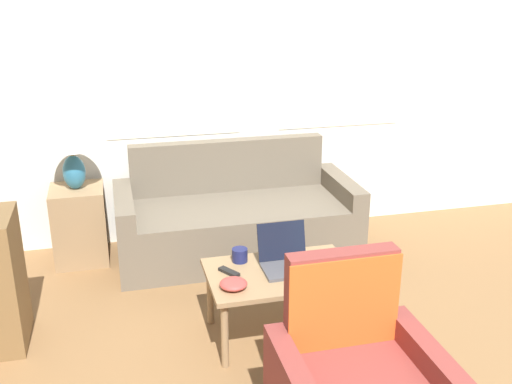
% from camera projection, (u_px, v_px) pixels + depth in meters
% --- Properties ---
extents(wall_back, '(6.77, 0.06, 2.60)m').
position_uv_depth(wall_back, '(269.00, 82.00, 5.01)').
color(wall_back, white).
rests_on(wall_back, ground_plane).
extents(couch, '(1.90, 0.84, 0.87)m').
position_uv_depth(couch, '(236.00, 220.00, 4.88)').
color(couch, '#665B4C').
rests_on(couch, ground_plane).
extents(side_table, '(0.41, 0.41, 0.61)m').
position_uv_depth(side_table, '(80.00, 225.00, 4.71)').
color(side_table, '#937551').
rests_on(side_table, ground_plane).
extents(table_lamp, '(0.38, 0.38, 0.55)m').
position_uv_depth(table_lamp, '(71.00, 141.00, 4.48)').
color(table_lamp, teal).
rests_on(table_lamp, side_table).
extents(coffee_table, '(0.90, 0.59, 0.45)m').
position_uv_depth(coffee_table, '(280.00, 279.00, 3.67)').
color(coffee_table, '#8E704C').
rests_on(coffee_table, ground_plane).
extents(laptop, '(0.31, 0.31, 0.25)m').
position_uv_depth(laptop, '(286.00, 259.00, 3.69)').
color(laptop, '#47474C').
rests_on(laptop, coffee_table).
extents(cup_navy, '(0.08, 0.08, 0.09)m').
position_uv_depth(cup_navy, '(338.00, 259.00, 3.71)').
color(cup_navy, teal).
rests_on(cup_navy, coffee_table).
extents(cup_yellow, '(0.10, 0.10, 0.09)m').
position_uv_depth(cup_yellow, '(240.00, 255.00, 3.77)').
color(cup_yellow, '#191E4C').
rests_on(cup_yellow, coffee_table).
extents(cup_white, '(0.10, 0.10, 0.08)m').
position_uv_depth(cup_white, '(328.00, 267.00, 3.61)').
color(cup_white, white).
rests_on(cup_white, coffee_table).
extents(snack_bowl, '(0.16, 0.16, 0.05)m').
position_uv_depth(snack_bowl, '(233.00, 284.00, 3.45)').
color(snack_bowl, '#B23D38').
rests_on(snack_bowl, coffee_table).
extents(tv_remote, '(0.12, 0.15, 0.02)m').
position_uv_depth(tv_remote, '(229.00, 272.00, 3.63)').
color(tv_remote, black).
rests_on(tv_remote, coffee_table).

